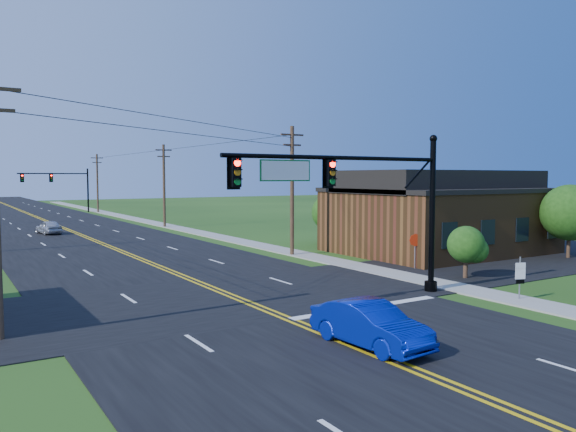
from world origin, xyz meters
TOP-DOWN VIEW (x-y plane):
  - ground at (0.00, 0.00)m, footprint 260.00×260.00m
  - road_main at (0.00, 50.00)m, footprint 16.00×220.00m
  - road_cross at (0.00, 12.00)m, footprint 70.00×10.00m
  - sidewalk at (10.50, 40.00)m, footprint 2.00×160.00m
  - signal_mast_main at (4.34, 8.00)m, footprint 11.30×0.60m
  - signal_mast_far at (4.44, 80.00)m, footprint 10.98×0.60m
  - brick_building at (20.00, 18.00)m, footprint 14.20×11.20m
  - utility_pole_right_a at (9.80, 22.00)m, footprint 1.80×0.28m
  - utility_pole_right_b at (9.80, 48.00)m, footprint 1.80×0.28m
  - utility_pole_right_c at (9.80, 78.00)m, footprint 1.80×0.28m
  - tree_right_front at (25.00, 11.00)m, footprint 3.80×3.80m
  - tree_right_back at (16.00, 26.00)m, footprint 3.00×3.00m
  - shrub_corner at (13.00, 9.50)m, footprint 2.00×2.00m
  - blue_car at (0.56, 2.75)m, footprint 1.83×4.48m
  - distant_car at (-2.21, 46.62)m, footprint 2.13×4.06m
  - route_sign at (10.75, 4.55)m, footprint 0.47×0.20m
  - stop_sign at (12.89, 13.18)m, footprint 0.70×0.35m

SIDE VIEW (x-z plane):
  - ground at x=0.00m, z-range 0.00..0.00m
  - road_main at x=0.00m, z-range 0.00..0.04m
  - road_cross at x=0.00m, z-range 0.00..0.04m
  - sidewalk at x=10.50m, z-range 0.00..0.08m
  - distant_car at x=-2.21m, z-range 0.00..1.32m
  - blue_car at x=0.56m, z-range 0.00..1.44m
  - route_sign at x=10.75m, z-range 0.16..2.12m
  - stop_sign at x=12.89m, z-range 0.47..2.59m
  - shrub_corner at x=13.00m, z-range 0.42..3.28m
  - brick_building at x=20.00m, z-range 0.00..4.70m
  - tree_right_back at x=16.00m, z-range 0.55..4.65m
  - tree_right_front at x=25.00m, z-range 0.60..5.60m
  - signal_mast_far at x=4.44m, z-range 0.81..8.29m
  - utility_pole_right_a at x=9.80m, z-range 0.22..9.22m
  - utility_pole_right_b at x=9.80m, z-range 0.22..9.22m
  - utility_pole_right_c at x=9.80m, z-range 0.22..9.22m
  - signal_mast_main at x=4.34m, z-range 1.01..8.49m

